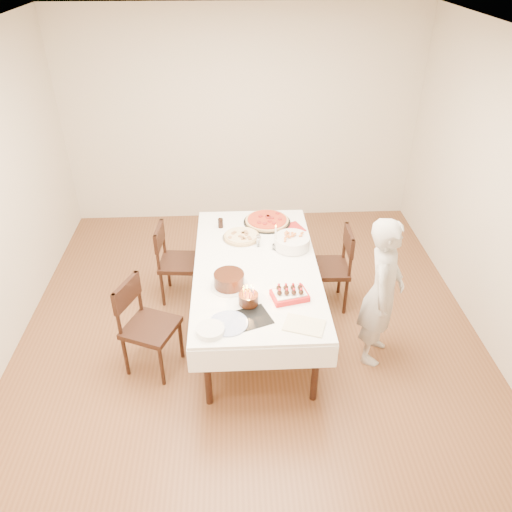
{
  "coord_description": "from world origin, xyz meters",
  "views": [
    {
      "loc": [
        -0.13,
        -3.7,
        3.35
      ],
      "look_at": [
        0.06,
        0.11,
        0.85
      ],
      "focal_mm": 35.0,
      "sensor_mm": 36.0,
      "label": 1
    }
  ],
  "objects_px": {
    "chair_left_dessert": "(151,328)",
    "pizza_white": "(242,236)",
    "chair_right_savory": "(327,268)",
    "chair_left_savory": "(180,263)",
    "strawberry_box": "(290,294)",
    "cola_glass": "(221,223)",
    "birthday_cake": "(248,296)",
    "dining_table": "(256,297)",
    "person": "(382,292)",
    "pasta_bowl": "(292,242)",
    "pizza_pepperoni": "(267,221)",
    "taper_candle": "(276,237)",
    "layer_cake": "(229,280)"
  },
  "relations": [
    {
      "from": "pizza_pepperoni",
      "to": "chair_left_savory",
      "type": "bearing_deg",
      "value": -165.45
    },
    {
      "from": "person",
      "to": "taper_candle",
      "type": "xyz_separation_m",
      "value": [
        -0.88,
        0.69,
        0.17
      ]
    },
    {
      "from": "chair_left_dessert",
      "to": "pizza_white",
      "type": "distance_m",
      "value": 1.31
    },
    {
      "from": "pizza_white",
      "to": "layer_cake",
      "type": "distance_m",
      "value": 0.82
    },
    {
      "from": "pizza_pepperoni",
      "to": "strawberry_box",
      "type": "bearing_deg",
      "value": -85.59
    },
    {
      "from": "dining_table",
      "to": "birthday_cake",
      "type": "bearing_deg",
      "value": -99.04
    },
    {
      "from": "chair_right_savory",
      "to": "chair_left_dessert",
      "type": "distance_m",
      "value": 1.89
    },
    {
      "from": "chair_left_dessert",
      "to": "chair_right_savory",
      "type": "bearing_deg",
      "value": -130.86
    },
    {
      "from": "pizza_white",
      "to": "pasta_bowl",
      "type": "distance_m",
      "value": 0.53
    },
    {
      "from": "dining_table",
      "to": "birthday_cake",
      "type": "xyz_separation_m",
      "value": [
        -0.09,
        -0.57,
        0.47
      ]
    },
    {
      "from": "pizza_white",
      "to": "strawberry_box",
      "type": "bearing_deg",
      "value": -69.18
    },
    {
      "from": "pizza_white",
      "to": "pizza_pepperoni",
      "type": "xyz_separation_m",
      "value": [
        0.28,
        0.31,
        0.0
      ]
    },
    {
      "from": "pizza_pepperoni",
      "to": "taper_candle",
      "type": "bearing_deg",
      "value": -85.2
    },
    {
      "from": "chair_right_savory",
      "to": "person",
      "type": "relative_size",
      "value": 0.62
    },
    {
      "from": "chair_left_savory",
      "to": "cola_glass",
      "type": "distance_m",
      "value": 0.6
    },
    {
      "from": "chair_left_dessert",
      "to": "birthday_cake",
      "type": "relative_size",
      "value": 5.46
    },
    {
      "from": "chair_left_savory",
      "to": "layer_cake",
      "type": "distance_m",
      "value": 1.09
    },
    {
      "from": "pizza_pepperoni",
      "to": "dining_table",
      "type": "bearing_deg",
      "value": -101.09
    },
    {
      "from": "layer_cake",
      "to": "pizza_pepperoni",
      "type": "bearing_deg",
      "value": 70.01
    },
    {
      "from": "chair_left_dessert",
      "to": "birthday_cake",
      "type": "height_order",
      "value": "birthday_cake"
    },
    {
      "from": "chair_left_savory",
      "to": "birthday_cake",
      "type": "relative_size",
      "value": 5.24
    },
    {
      "from": "pasta_bowl",
      "to": "layer_cake",
      "type": "distance_m",
      "value": 0.86
    },
    {
      "from": "chair_right_savory",
      "to": "pasta_bowl",
      "type": "distance_m",
      "value": 0.54
    },
    {
      "from": "dining_table",
      "to": "pizza_pepperoni",
      "type": "xyz_separation_m",
      "value": [
        0.16,
        0.8,
        0.4
      ]
    },
    {
      "from": "pizza_pepperoni",
      "to": "pasta_bowl",
      "type": "relative_size",
      "value": 1.45
    },
    {
      "from": "chair_left_dessert",
      "to": "pizza_pepperoni",
      "type": "height_order",
      "value": "chair_left_dessert"
    },
    {
      "from": "chair_left_savory",
      "to": "pasta_bowl",
      "type": "bearing_deg",
      "value": 171.37
    },
    {
      "from": "pizza_pepperoni",
      "to": "taper_candle",
      "type": "xyz_separation_m",
      "value": [
        0.04,
        -0.53,
        0.12
      ]
    },
    {
      "from": "person",
      "to": "cola_glass",
      "type": "height_order",
      "value": "person"
    },
    {
      "from": "dining_table",
      "to": "layer_cake",
      "type": "relative_size",
      "value": 6.35
    },
    {
      "from": "pizza_white",
      "to": "birthday_cake",
      "type": "bearing_deg",
      "value": -88.39
    },
    {
      "from": "chair_left_dessert",
      "to": "person",
      "type": "relative_size",
      "value": 0.63
    },
    {
      "from": "chair_left_savory",
      "to": "layer_cake",
      "type": "relative_size",
      "value": 2.56
    },
    {
      "from": "chair_right_savory",
      "to": "layer_cake",
      "type": "distance_m",
      "value": 1.26
    },
    {
      "from": "pasta_bowl",
      "to": "taper_candle",
      "type": "bearing_deg",
      "value": -172.68
    },
    {
      "from": "taper_candle",
      "to": "layer_cake",
      "type": "distance_m",
      "value": 0.74
    },
    {
      "from": "strawberry_box",
      "to": "chair_left_savory",
      "type": "bearing_deg",
      "value": 134.15
    },
    {
      "from": "pasta_bowl",
      "to": "strawberry_box",
      "type": "xyz_separation_m",
      "value": [
        -0.11,
        -0.8,
        -0.03
      ]
    },
    {
      "from": "chair_right_savory",
      "to": "chair_left_savory",
      "type": "distance_m",
      "value": 1.54
    },
    {
      "from": "taper_candle",
      "to": "birthday_cake",
      "type": "xyz_separation_m",
      "value": [
        -0.29,
        -0.84,
        -0.05
      ]
    },
    {
      "from": "pasta_bowl",
      "to": "cola_glass",
      "type": "distance_m",
      "value": 0.82
    },
    {
      "from": "person",
      "to": "pizza_pepperoni",
      "type": "relative_size",
      "value": 2.88
    },
    {
      "from": "pizza_pepperoni",
      "to": "layer_cake",
      "type": "xyz_separation_m",
      "value": [
        -0.41,
        -1.12,
        0.04
      ]
    },
    {
      "from": "pizza_pepperoni",
      "to": "cola_glass",
      "type": "height_order",
      "value": "cola_glass"
    },
    {
      "from": "cola_glass",
      "to": "birthday_cake",
      "type": "distance_m",
      "value": 1.32
    },
    {
      "from": "birthday_cake",
      "to": "taper_candle",
      "type": "bearing_deg",
      "value": 70.86
    },
    {
      "from": "pasta_bowl",
      "to": "strawberry_box",
      "type": "height_order",
      "value": "pasta_bowl"
    },
    {
      "from": "cola_glass",
      "to": "birthday_cake",
      "type": "xyz_separation_m",
      "value": [
        0.24,
        -1.3,
        0.04
      ]
    },
    {
      "from": "dining_table",
      "to": "chair_left_savory",
      "type": "height_order",
      "value": "chair_left_savory"
    },
    {
      "from": "pizza_pepperoni",
      "to": "birthday_cake",
      "type": "xyz_separation_m",
      "value": [
        -0.25,
        -1.38,
        0.07
      ]
    }
  ]
}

